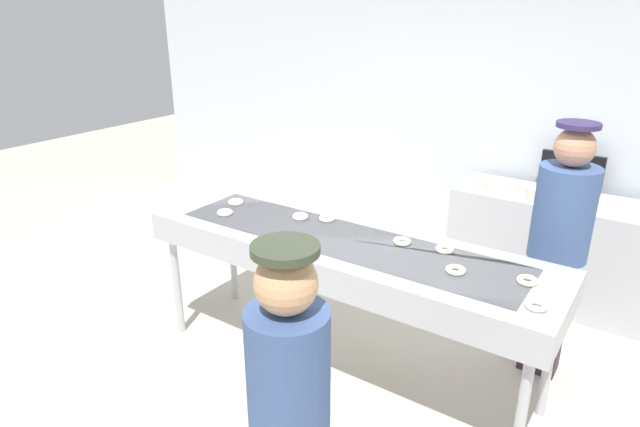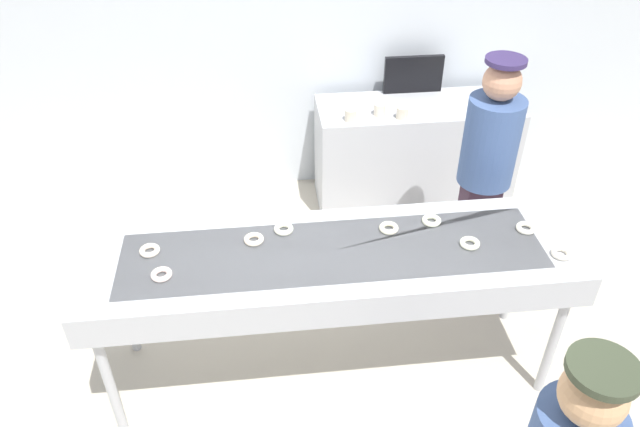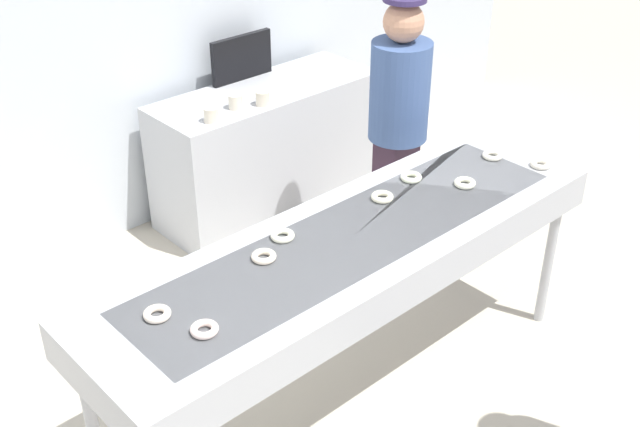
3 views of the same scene
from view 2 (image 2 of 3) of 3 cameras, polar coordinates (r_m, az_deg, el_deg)
The scene contains 18 objects.
ground_plane at distance 4.03m, azimuth 1.03°, elevation -14.20°, with size 16.00×16.00×0.00m, color beige.
back_wall at distance 5.09m, azimuth -2.17°, elevation 17.02°, with size 8.00×0.12×2.84m, color silver.
fryer_conveyor at distance 3.39m, azimuth 1.19°, elevation -4.73°, with size 2.71×0.77×0.98m.
sugar_donut_0 at distance 3.40m, azimuth -6.22°, elevation -2.42°, with size 0.11×0.11×0.03m, color #FEE9CB.
sugar_donut_1 at distance 3.27m, azimuth -14.64°, elevation -5.55°, with size 0.11×0.11×0.03m, color #FDE0D3.
sugar_donut_2 at distance 3.48m, azimuth 6.46°, elevation -1.36°, with size 0.11×0.11×0.03m, color #F0EAC5.
sugar_donut_3 at distance 3.66m, azimuth 18.73°, elevation -1.29°, with size 0.11×0.11×0.03m, color white.
sugar_donut_4 at distance 3.46m, azimuth -3.42°, elevation -1.45°, with size 0.11×0.11×0.03m, color white.
sugar_donut_5 at distance 3.43m, azimuth -15.68°, elevation -3.35°, with size 0.11×0.11×0.03m, color white.
sugar_donut_6 at distance 3.54m, azimuth 21.69°, elevation -3.49°, with size 0.11×0.11×0.03m, color white.
sugar_donut_7 at distance 3.58m, azimuth 10.40°, elevation -0.64°, with size 0.11×0.11×0.03m, color #EFF3CE.
sugar_donut_8 at distance 3.46m, azimuth 13.86°, elevation -2.72°, with size 0.11×0.11×0.03m, color white.
worker_baker at distance 4.19m, azimuth 15.36°, elevation 4.67°, with size 0.36×0.36×1.72m.
prep_counter at distance 5.25m, azimuth 8.78°, elevation 5.57°, with size 1.64×0.60×0.91m, color #B7BABF.
paper_cup_0 at distance 4.79m, azimuth 7.72°, elevation 9.33°, with size 0.09×0.09×0.09m, color beige.
paper_cup_1 at distance 4.72m, azimuth 2.89°, elevation 9.20°, with size 0.09×0.09×0.09m, color beige.
paper_cup_2 at distance 4.82m, azimuth 5.61°, elevation 9.67°, with size 0.09×0.09×0.09m, color beige.
menu_display at distance 5.19m, azimuth 8.75°, elevation 12.76°, with size 0.49×0.04×0.31m, color black.
Camera 2 is at (-0.36, -2.52, 3.12)m, focal length 34.15 mm.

